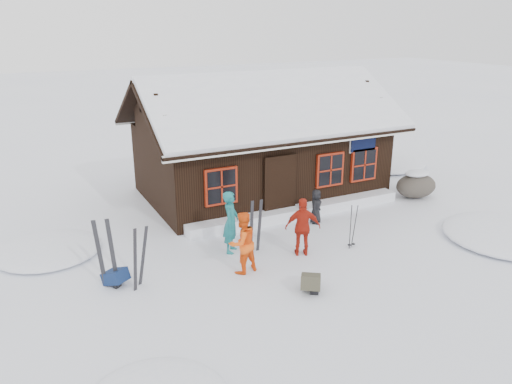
# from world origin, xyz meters

# --- Properties ---
(ground) EXTENTS (120.00, 120.00, 0.00)m
(ground) POSITION_xyz_m (0.00, 0.00, 0.00)
(ground) COLOR white
(ground) RESTS_ON ground
(mountain_hut) EXTENTS (8.90, 6.09, 4.42)m
(mountain_hut) POSITION_xyz_m (1.50, 4.98, 1.58)
(mountain_hut) COLOR black
(mountain_hut) RESTS_ON ground
(snow_drift) EXTENTS (7.60, 0.60, 0.35)m
(snow_drift) POSITION_xyz_m (1.50, 2.25, 0.17)
(snow_drift) COLOR white
(snow_drift) RESTS_ON ground
(snow_mounds) EXTENTS (20.60, 13.20, 0.48)m
(snow_mounds) POSITION_xyz_m (1.65, 1.86, 0.00)
(snow_mounds) COLOR white
(snow_mounds) RESTS_ON ground
(skier_teal) EXTENTS (0.71, 0.75, 1.73)m
(skier_teal) POSITION_xyz_m (-1.51, 0.84, 0.87)
(skier_teal) COLOR #17696D
(skier_teal) RESTS_ON ground
(skier_orange_left) EXTENTS (0.88, 0.75, 1.60)m
(skier_orange_left) POSITION_xyz_m (-1.74, -0.38, 0.80)
(skier_orange_left) COLOR #F85611
(skier_orange_left) RESTS_ON ground
(skier_orange_right) EXTENTS (1.02, 0.76, 1.61)m
(skier_orange_right) POSITION_xyz_m (0.12, -0.22, 0.80)
(skier_orange_right) COLOR #AC2011
(skier_orange_right) RESTS_ON ground
(skier_crouched) EXTENTS (0.63, 0.61, 1.09)m
(skier_crouched) POSITION_xyz_m (1.69, 1.52, 0.55)
(skier_crouched) COLOR black
(skier_crouched) RESTS_ON ground
(boulder) EXTENTS (1.53, 1.15, 0.89)m
(boulder) POSITION_xyz_m (6.25, 1.97, 0.45)
(boulder) COLOR #554E44
(boulder) RESTS_ON ground
(ski_pair_left) EXTENTS (0.52, 0.29, 1.52)m
(ski_pair_left) POSITION_xyz_m (-4.20, 0.09, 0.71)
(ski_pair_left) COLOR black
(ski_pair_left) RESTS_ON ground
(ski_pair_mid) EXTENTS (0.48, 0.22, 1.77)m
(ski_pair_mid) POSITION_xyz_m (-4.89, 0.38, 0.83)
(ski_pair_mid) COLOR black
(ski_pair_mid) RESTS_ON ground
(ski_pair_right) EXTENTS (0.43, 0.10, 1.54)m
(ski_pair_right) POSITION_xyz_m (-0.92, 0.53, 0.72)
(ski_pair_right) COLOR black
(ski_pair_right) RESTS_ON ground
(ski_poles) EXTENTS (0.23, 0.11, 1.29)m
(ski_poles) POSITION_xyz_m (1.60, -0.44, 0.60)
(ski_poles) COLOR black
(ski_poles) RESTS_ON ground
(backpack_blue) EXTENTS (0.65, 0.69, 0.30)m
(backpack_blue) POSITION_xyz_m (-4.73, 0.39, 0.15)
(backpack_blue) COLOR #12244F
(backpack_blue) RESTS_ON ground
(backpack_olive) EXTENTS (0.71, 0.75, 0.32)m
(backpack_olive) POSITION_xyz_m (-0.73, -1.96, 0.16)
(backpack_olive) COLOR #403D2D
(backpack_olive) RESTS_ON ground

